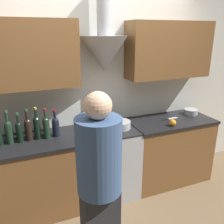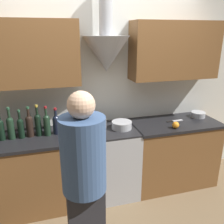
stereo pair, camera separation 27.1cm
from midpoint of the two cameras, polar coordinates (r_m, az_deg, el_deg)
name	(u,v)px [view 1 (the left image)]	position (r m, az deg, el deg)	size (l,w,h in m)	color
ground_plane	(119,207)	(3.09, -0.96, -22.07)	(12.00, 12.00, 0.00)	brown
wall_back	(100,79)	(2.97, -5.48, 7.90)	(8.40, 0.54, 2.60)	silver
counter_left	(35,177)	(2.97, -20.65, -14.47)	(1.20, 0.62, 0.90)	brown
counter_right	(168,149)	(3.43, 11.04, -8.88)	(1.15, 0.62, 0.90)	brown
stove_range	(109,161)	(3.09, -3.28, -11.81)	(0.64, 0.60, 0.90)	#A8AAAF
wine_bottle_3	(8,131)	(2.75, -26.29, -4.11)	(0.08, 0.08, 0.36)	black
wine_bottle_4	(19,131)	(2.74, -24.14, -4.19)	(0.07, 0.07, 0.33)	black
wine_bottle_5	(28,128)	(2.75, -22.23, -3.64)	(0.08, 0.08, 0.35)	black
wine_bottle_6	(37,126)	(2.74, -20.34, -3.31)	(0.07, 0.07, 0.36)	black
wine_bottle_7	(46,126)	(2.73, -18.32, -3.36)	(0.07, 0.07, 0.34)	black
wine_bottle_8	(56,126)	(2.76, -16.18, -3.22)	(0.08, 0.08, 0.31)	black
stock_pot	(96,124)	(2.87, -6.51, -3.04)	(0.22, 0.22, 0.13)	#A8AAAF
mixing_bowl	(121,125)	(2.89, -0.59, -3.11)	(0.24, 0.24, 0.09)	#A8AAAF
orange_fruit	(173,123)	(3.03, 11.93, -2.56)	(0.08, 0.08, 0.08)	orange
saucepan	(191,112)	(3.53, 16.36, 0.05)	(0.19, 0.19, 0.07)	#A8AAAF
chefs_knife	(170,119)	(3.27, 11.53, -1.63)	(0.24, 0.04, 0.01)	silver
person_foreground_left	(100,188)	(1.86, -7.40, -17.80)	(0.33, 0.33, 1.65)	#28282D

